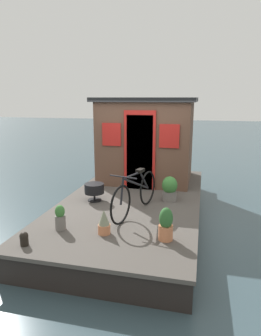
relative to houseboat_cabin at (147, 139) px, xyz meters
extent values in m
plane|color=#384C54|center=(-1.61, 0.00, -1.54)|extent=(60.00, 60.00, 0.00)
cube|color=#4C4742|center=(-1.61, 0.00, -1.08)|extent=(5.44, 2.78, 0.06)
cube|color=black|center=(-1.61, 0.00, -1.32)|extent=(5.33, 2.72, 0.43)
cube|color=brown|center=(0.01, 0.00, -0.06)|extent=(1.83, 2.20, 1.98)
cube|color=#28282B|center=(0.01, 0.00, 0.98)|extent=(2.03, 2.40, 0.10)
cube|color=#19334C|center=(-0.93, 0.00, -0.20)|extent=(0.04, 0.60, 1.70)
cube|color=red|center=(-0.93, 0.00, -0.15)|extent=(0.03, 0.72, 1.80)
cube|color=red|center=(-0.93, -0.66, 0.20)|extent=(0.03, 0.44, 0.52)
cube|color=red|center=(-0.93, 0.66, 0.20)|extent=(0.03, 0.44, 0.52)
torus|color=black|center=(-2.94, -0.11, -0.71)|extent=(0.66, 0.20, 0.67)
torus|color=black|center=(-1.89, -0.37, -0.71)|extent=(0.66, 0.20, 0.67)
cylinder|color=black|center=(-2.37, -0.25, -0.50)|extent=(0.99, 0.28, 0.46)
cylinder|color=black|center=(-2.54, -0.21, -0.30)|extent=(0.64, 0.19, 0.06)
cylinder|color=black|center=(-2.06, -0.33, -0.51)|extent=(0.37, 0.12, 0.42)
cylinder|color=black|center=(-2.90, -0.12, -0.50)|extent=(0.13, 0.06, 0.44)
cube|color=black|center=(-2.23, -0.28, -0.28)|extent=(0.22, 0.15, 0.06)
cylinder|color=black|center=(-2.86, -0.13, -0.25)|extent=(0.14, 0.49, 0.02)
cylinder|color=slate|center=(-1.57, -0.77, -0.95)|extent=(0.28, 0.28, 0.20)
ellipsoid|color=#387533|center=(-1.57, -0.77, -0.72)|extent=(0.31, 0.31, 0.36)
cylinder|color=slate|center=(-3.39, 0.77, -0.93)|extent=(0.17, 0.17, 0.24)
ellipsoid|color=#387533|center=(-3.39, 0.77, -0.74)|extent=(0.16, 0.16, 0.21)
cylinder|color=#C6754C|center=(-3.35, -0.91, -0.93)|extent=(0.22, 0.22, 0.22)
ellipsoid|color=#2D602D|center=(-3.35, -0.91, -0.71)|extent=(0.20, 0.20, 0.33)
cylinder|color=#C6754C|center=(-3.37, 0.04, -0.97)|extent=(0.19, 0.19, 0.15)
cone|color=gray|center=(-3.37, 0.04, -0.77)|extent=(0.17, 0.17, 0.24)
cylinder|color=black|center=(-1.94, 0.73, -0.79)|extent=(0.40, 0.40, 0.20)
cylinder|color=black|center=(-1.94, 0.73, -0.97)|extent=(0.04, 0.04, 0.16)
cylinder|color=black|center=(-1.94, 0.73, -1.04)|extent=(0.28, 0.28, 0.02)
cylinder|color=black|center=(-4.00, 1.04, -0.97)|extent=(0.12, 0.12, 0.14)
sphere|color=black|center=(-4.00, 1.04, -0.90)|extent=(0.12, 0.12, 0.12)
camera|label=1|loc=(-7.49, -1.37, 1.03)|focal=32.16mm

